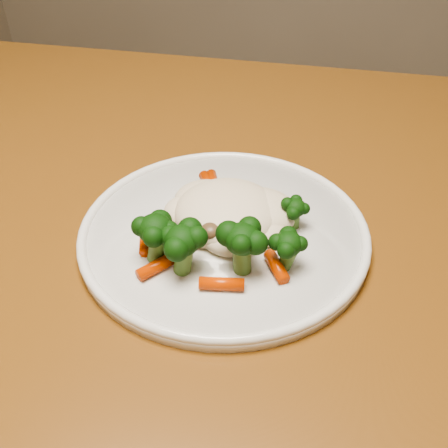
{
  "coord_description": "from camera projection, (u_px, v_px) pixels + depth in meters",
  "views": [
    {
      "loc": [
        0.05,
        -0.81,
        1.12
      ],
      "look_at": [
        -0.05,
        -0.38,
        0.77
      ],
      "focal_mm": 45.0,
      "sensor_mm": 36.0,
      "label": 1
    }
  ],
  "objects": [
    {
      "name": "dining_table",
      "position": [
        194.0,
        268.0,
        0.68
      ],
      "size": [
        1.26,
        0.86,
        0.75
      ],
      "rotation": [
        0.0,
        0.0,
        0.03
      ],
      "color": "brown",
      "rests_on": "ground"
    },
    {
      "name": "plate",
      "position": [
        224.0,
        235.0,
        0.58
      ],
      "size": [
        0.29,
        0.29,
        0.01
      ],
      "primitive_type": "cylinder",
      "color": "white",
      "rests_on": "dining_table"
    },
    {
      "name": "meal",
      "position": [
        223.0,
        219.0,
        0.55
      ],
      "size": [
        0.17,
        0.18,
        0.05
      ],
      "color": "#F5E3C4",
      "rests_on": "plate"
    }
  ]
}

